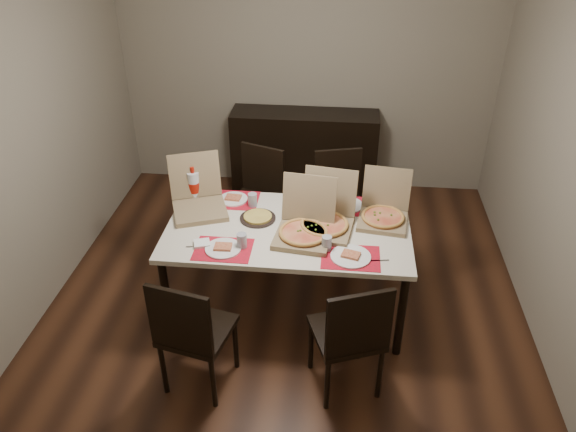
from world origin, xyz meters
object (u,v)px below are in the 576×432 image
at_px(pizza_box_center, 304,229).
at_px(soda_bottle, 194,186).
at_px(sideboard, 304,153).
at_px(chair_far_right, 339,198).
at_px(chair_near_left, 191,331).
at_px(dining_table, 288,235).
at_px(chair_near_right, 351,334).
at_px(chair_far_left, 257,194).
at_px(dip_bowl, 295,216).

relative_size(pizza_box_center, soda_bottle, 1.67).
distance_m(sideboard, pizza_box_center, 2.02).
bearing_deg(chair_far_right, chair_near_left, -116.79).
relative_size(sideboard, dining_table, 0.83).
xyz_separation_m(sideboard, dining_table, (0.02, -1.88, 0.23)).
xyz_separation_m(dining_table, chair_near_left, (-0.53, -0.90, -0.17)).
xyz_separation_m(sideboard, pizza_box_center, (0.15, -1.98, 0.36)).
distance_m(chair_near_right, soda_bottle, 1.75).
bearing_deg(sideboard, pizza_box_center, -85.70).
bearing_deg(soda_bottle, chair_far_left, 53.23).
bearing_deg(chair_near_left, soda_bottle, 101.76).
distance_m(chair_near_right, chair_far_left, 1.90).
bearing_deg(chair_far_left, chair_far_right, -0.08).
relative_size(sideboard, chair_near_right, 1.61).
bearing_deg(chair_far_left, sideboard, 70.62).
relative_size(sideboard, pizza_box_center, 3.11).
bearing_deg(chair_far_right, pizza_box_center, -103.86).
height_order(sideboard, dining_table, sideboard).
distance_m(dining_table, dip_bowl, 0.17).
distance_m(chair_far_left, dip_bowl, 0.89).
bearing_deg(pizza_box_center, soda_bottle, 154.65).
bearing_deg(chair_near_right, pizza_box_center, 116.27).
distance_m(sideboard, chair_near_left, 2.82).
xyz_separation_m(sideboard, chair_near_right, (0.50, -2.70, 0.06)).
bearing_deg(soda_bottle, dining_table, -22.95).
distance_m(chair_near_left, chair_near_right, 1.01).
bearing_deg(dining_table, pizza_box_center, -37.96).
bearing_deg(chair_near_left, chair_near_right, 4.39).
distance_m(chair_near_right, chair_far_right, 1.70).
relative_size(dining_table, dip_bowl, 14.73).
height_order(sideboard, soda_bottle, soda_bottle).
bearing_deg(chair_far_right, soda_bottle, -154.48).
xyz_separation_m(dining_table, pizza_box_center, (0.13, -0.10, 0.13)).
xyz_separation_m(chair_near_right, pizza_box_center, (-0.35, 0.72, 0.30)).
relative_size(chair_far_left, dip_bowl, 7.61).
bearing_deg(soda_bottle, sideboard, 63.77).
relative_size(chair_near_left, dip_bowl, 7.61).
xyz_separation_m(chair_near_left, chair_near_right, (1.01, 0.08, 0.00)).
height_order(chair_far_right, dip_bowl, chair_far_right).
bearing_deg(chair_far_right, sideboard, 111.44).
relative_size(pizza_box_center, dip_bowl, 3.95).
height_order(pizza_box_center, soda_bottle, pizza_box_center).
distance_m(pizza_box_center, soda_bottle, 1.01).
relative_size(chair_near_right, dip_bowl, 7.61).
height_order(dining_table, chair_far_left, chair_far_left).
bearing_deg(chair_far_right, chair_far_left, 179.92).
distance_m(chair_near_right, dip_bowl, 1.09).
relative_size(sideboard, soda_bottle, 5.18).
bearing_deg(chair_far_right, chair_near_right, -86.23).
xyz_separation_m(chair_near_left, chair_far_left, (0.16, 1.78, 0.00)).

